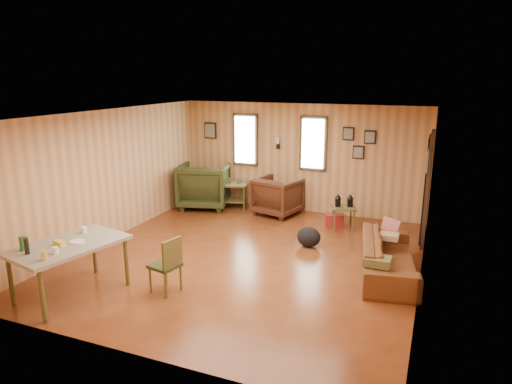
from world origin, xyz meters
TOP-DOWN VIEW (x-y plane):
  - room at (0.17, 0.27)m, footprint 5.54×6.04m
  - sofa at (2.27, 0.22)m, footprint 0.90×2.05m
  - recliner_brown at (-0.34, 2.52)m, footprint 1.06×1.02m
  - recliner_green at (-2.11, 2.43)m, footprint 1.32×1.27m
  - end_table at (-1.43, 2.64)m, footprint 0.69×0.65m
  - side_table at (1.20, 2.05)m, footprint 0.59×0.59m
  - cooler at (1.01, 2.18)m, footprint 0.42×0.35m
  - backpack at (0.83, 0.88)m, footprint 0.45×0.36m
  - sofa_pillows at (2.20, 0.14)m, footprint 0.37×1.55m
  - dining_table at (-1.74, -2.16)m, footprint 1.21×1.65m
  - dining_chair at (-0.52, -1.59)m, footprint 0.45×0.45m

SIDE VIEW (x-z plane):
  - cooler at x=1.01m, z-range 0.00..0.26m
  - backpack at x=0.83m, z-range 0.00..0.37m
  - sofa at x=2.27m, z-range 0.00..0.78m
  - end_table at x=-1.43m, z-range 0.04..0.75m
  - recliner_brown at x=-0.34m, z-range 0.00..0.91m
  - dining_chair at x=-0.52m, z-range 0.05..0.87m
  - sofa_pillows at x=2.20m, z-range 0.33..0.65m
  - side_table at x=1.20m, z-range 0.13..0.86m
  - recliner_green at x=-2.11m, z-range 0.00..1.12m
  - dining_table at x=-1.74m, z-range 0.20..1.18m
  - room at x=0.17m, z-range -0.02..2.43m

